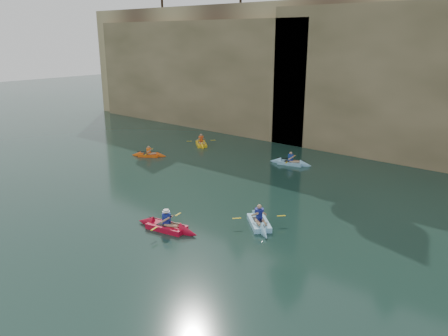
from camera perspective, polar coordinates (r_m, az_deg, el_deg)
The scene contains 11 objects.
ground at distance 16.51m, azimuth -6.78°, elevation -15.44°, with size 160.00×160.00×0.00m, color black.
cliff at distance 40.86m, azimuth 25.60°, elevation 11.36°, with size 70.00×16.00×12.00m, color tan.
cliff_slab_west at distance 44.24m, azimuth -3.72°, elevation 12.30°, with size 26.00×2.40×10.56m, color #9B845E.
cliff_slab_center at distance 33.24m, azimuth 25.53°, elevation 9.94°, with size 24.00×2.40×11.40m, color #9B845E.
sea_cave_west at distance 42.81m, azimuth -2.27°, elevation 7.75°, with size 4.50×1.00×4.00m, color black.
sea_cave_center at distance 35.24m, azimuth 14.98°, elevation 4.53°, with size 3.50×1.00×3.20m, color black.
main_kayaker at distance 20.95m, azimuth -7.49°, elevation -7.58°, with size 3.48×2.29×1.26m.
kayaker_orange at distance 33.61m, azimuth -9.78°, elevation 1.70°, with size 2.63×1.97×1.03m.
kayaker_ltblue_near at distance 21.30m, azimuth 4.60°, elevation -7.07°, with size 3.04×2.87×1.34m.
kayaker_yellow at distance 36.52m, azimuth -2.99°, elevation 3.18°, with size 2.77×2.52×1.23m.
kayaker_ltblue_mid at distance 31.38m, azimuth 8.67°, elevation 0.70°, with size 3.17×2.28×1.17m.
Camera 1 is at (10.30, -9.44, 8.80)m, focal length 35.00 mm.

